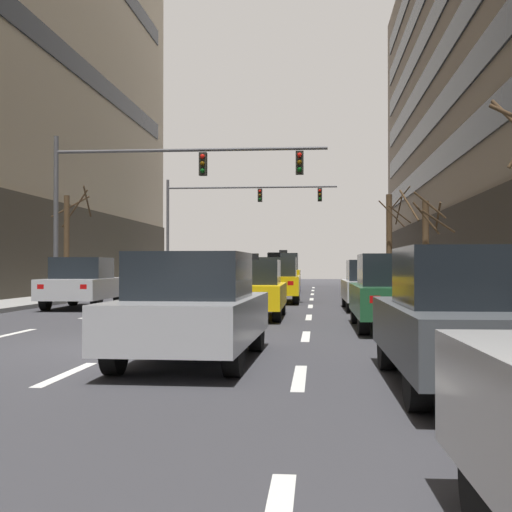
# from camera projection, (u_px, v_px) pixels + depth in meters

# --- Properties ---
(ground_plane) EXTENTS (120.00, 120.00, 0.00)m
(ground_plane) POSITION_uv_depth(u_px,v_px,m) (130.00, 347.00, 11.83)
(ground_plane) COLOR #38383D
(lane_stripe_l1_s4) EXTENTS (0.16, 2.00, 0.01)m
(lane_stripe_l1_s4) POSITION_uv_depth(u_px,v_px,m) (14.00, 334.00, 14.09)
(lane_stripe_l1_s4) COLOR silver
(lane_stripe_l1_s4) RESTS_ON ground
(lane_stripe_l1_s5) EXTENTS (0.16, 2.00, 0.01)m
(lane_stripe_l1_s5) POSITION_uv_depth(u_px,v_px,m) (93.00, 316.00, 19.07)
(lane_stripe_l1_s5) COLOR silver
(lane_stripe_l1_s5) RESTS_ON ground
(lane_stripe_l1_s6) EXTENTS (0.16, 2.00, 0.01)m
(lane_stripe_l1_s6) POSITION_uv_depth(u_px,v_px,m) (139.00, 305.00, 24.05)
(lane_stripe_l1_s6) COLOR silver
(lane_stripe_l1_s6) RESTS_ON ground
(lane_stripe_l1_s7) EXTENTS (0.16, 2.00, 0.01)m
(lane_stripe_l1_s7) POSITION_uv_depth(u_px,v_px,m) (170.00, 299.00, 29.03)
(lane_stripe_l1_s7) COLOR silver
(lane_stripe_l1_s7) RESTS_ON ground
(lane_stripe_l1_s8) EXTENTS (0.16, 2.00, 0.01)m
(lane_stripe_l1_s8) POSITION_uv_depth(u_px,v_px,m) (191.00, 294.00, 34.01)
(lane_stripe_l1_s8) COLOR silver
(lane_stripe_l1_s8) RESTS_ON ground
(lane_stripe_l1_s9) EXTENTS (0.16, 2.00, 0.01)m
(lane_stripe_l1_s9) POSITION_uv_depth(u_px,v_px,m) (207.00, 290.00, 38.99)
(lane_stripe_l1_s9) COLOR silver
(lane_stripe_l1_s9) RESTS_ON ground
(lane_stripe_l1_s10) EXTENTS (0.16, 2.00, 0.01)m
(lane_stripe_l1_s10) POSITION_uv_depth(u_px,v_px,m) (220.00, 287.00, 43.97)
(lane_stripe_l1_s10) COLOR silver
(lane_stripe_l1_s10) RESTS_ON ground
(lane_stripe_l2_s3) EXTENTS (0.16, 2.00, 0.01)m
(lane_stripe_l2_s3) POSITION_uv_depth(u_px,v_px,m) (67.00, 374.00, 8.84)
(lane_stripe_l2_s3) COLOR silver
(lane_stripe_l2_s3) RESTS_ON ground
(lane_stripe_l2_s4) EXTENTS (0.16, 2.00, 0.01)m
(lane_stripe_l2_s4) POSITION_uv_depth(u_px,v_px,m) (157.00, 335.00, 13.82)
(lane_stripe_l2_s4) COLOR silver
(lane_stripe_l2_s4) RESTS_ON ground
(lane_stripe_l2_s5) EXTENTS (0.16, 2.00, 0.01)m
(lane_stripe_l2_s5) POSITION_uv_depth(u_px,v_px,m) (199.00, 317.00, 18.80)
(lane_stripe_l2_s5) COLOR silver
(lane_stripe_l2_s5) RESTS_ON ground
(lane_stripe_l2_s6) EXTENTS (0.16, 2.00, 0.01)m
(lane_stripe_l2_s6) POSITION_uv_depth(u_px,v_px,m) (224.00, 306.00, 23.78)
(lane_stripe_l2_s6) COLOR silver
(lane_stripe_l2_s6) RESTS_ON ground
(lane_stripe_l2_s7) EXTENTS (0.16, 2.00, 0.01)m
(lane_stripe_l2_s7) POSITION_uv_depth(u_px,v_px,m) (240.00, 299.00, 28.76)
(lane_stripe_l2_s7) COLOR silver
(lane_stripe_l2_s7) RESTS_ON ground
(lane_stripe_l2_s8) EXTENTS (0.16, 2.00, 0.01)m
(lane_stripe_l2_s8) POSITION_uv_depth(u_px,v_px,m) (251.00, 294.00, 33.74)
(lane_stripe_l2_s8) COLOR silver
(lane_stripe_l2_s8) RESTS_ON ground
(lane_stripe_l2_s9) EXTENTS (0.16, 2.00, 0.01)m
(lane_stripe_l2_s9) POSITION_uv_depth(u_px,v_px,m) (260.00, 290.00, 38.72)
(lane_stripe_l2_s9) COLOR silver
(lane_stripe_l2_s9) RESTS_ON ground
(lane_stripe_l2_s10) EXTENTS (0.16, 2.00, 0.01)m
(lane_stripe_l2_s10) POSITION_uv_depth(u_px,v_px,m) (266.00, 287.00, 43.70)
(lane_stripe_l2_s10) COLOR silver
(lane_stripe_l2_s10) RESTS_ON ground
(lane_stripe_l3_s3) EXTENTS (0.16, 2.00, 0.01)m
(lane_stripe_l3_s3) POSITION_uv_depth(u_px,v_px,m) (299.00, 377.00, 8.57)
(lane_stripe_l3_s3) COLOR silver
(lane_stripe_l3_s3) RESTS_ON ground
(lane_stripe_l3_s4) EXTENTS (0.16, 2.00, 0.01)m
(lane_stripe_l3_s4) POSITION_uv_depth(u_px,v_px,m) (306.00, 336.00, 13.55)
(lane_stripe_l3_s4) COLOR silver
(lane_stripe_l3_s4) RESTS_ON ground
(lane_stripe_l3_s5) EXTENTS (0.16, 2.00, 0.01)m
(lane_stripe_l3_s5) POSITION_uv_depth(u_px,v_px,m) (309.00, 317.00, 18.53)
(lane_stripe_l3_s5) COLOR silver
(lane_stripe_l3_s5) RESTS_ON ground
(lane_stripe_l3_s6) EXTENTS (0.16, 2.00, 0.01)m
(lane_stripe_l3_s6) POSITION_uv_depth(u_px,v_px,m) (310.00, 306.00, 23.51)
(lane_stripe_l3_s6) COLOR silver
(lane_stripe_l3_s6) RESTS_ON ground
(lane_stripe_l3_s7) EXTENTS (0.16, 2.00, 0.01)m
(lane_stripe_l3_s7) POSITION_uv_depth(u_px,v_px,m) (312.00, 299.00, 28.49)
(lane_stripe_l3_s7) COLOR silver
(lane_stripe_l3_s7) RESTS_ON ground
(lane_stripe_l3_s8) EXTENTS (0.16, 2.00, 0.01)m
(lane_stripe_l3_s8) POSITION_uv_depth(u_px,v_px,m) (312.00, 294.00, 33.47)
(lane_stripe_l3_s8) COLOR silver
(lane_stripe_l3_s8) RESTS_ON ground
(lane_stripe_l3_s9) EXTENTS (0.16, 2.00, 0.01)m
(lane_stripe_l3_s9) POSITION_uv_depth(u_px,v_px,m) (313.00, 290.00, 38.45)
(lane_stripe_l3_s9) COLOR silver
(lane_stripe_l3_s9) RESTS_ON ground
(lane_stripe_l3_s10) EXTENTS (0.16, 2.00, 0.01)m
(lane_stripe_l3_s10) POSITION_uv_depth(u_px,v_px,m) (313.00, 288.00, 43.43)
(lane_stripe_l3_s10) COLOR silver
(lane_stripe_l3_s10) RESTS_ON ground
(car_driving_0) EXTENTS (1.88, 4.31, 1.60)m
(car_driving_0) POSITION_uv_depth(u_px,v_px,m) (193.00, 308.00, 9.96)
(car_driving_0) COLOR black
(car_driving_0) RESTS_ON ground
(taxi_driving_1) EXTENTS (1.77, 4.17, 1.73)m
(taxi_driving_1) POSITION_uv_depth(u_px,v_px,m) (251.00, 289.00, 18.24)
(taxi_driving_1) COLOR black
(taxi_driving_1) RESTS_ON ground
(car_driving_2) EXTENTS (2.05, 4.54, 1.68)m
(car_driving_2) POSITION_uv_depth(u_px,v_px,m) (84.00, 283.00, 22.64)
(car_driving_2) COLOR black
(car_driving_2) RESTS_ON ground
(taxi_driving_3) EXTENTS (1.98, 4.61, 1.91)m
(taxi_driving_3) POSITION_uv_depth(u_px,v_px,m) (274.00, 280.00, 26.07)
(taxi_driving_3) COLOR black
(taxi_driving_3) RESTS_ON ground
(car_driving_4) EXTENTS (1.93, 4.37, 1.62)m
(car_driving_4) POSITION_uv_depth(u_px,v_px,m) (186.00, 276.00, 40.30)
(car_driving_4) COLOR black
(car_driving_4) RESTS_ON ground
(taxi_driving_5) EXTENTS (1.83, 4.27, 2.23)m
(taxi_driving_5) POSITION_uv_depth(u_px,v_px,m) (283.00, 273.00, 36.02)
(taxi_driving_5) COLOR black
(taxi_driving_5) RESTS_ON ground
(car_parked_1) EXTENTS (1.84, 4.33, 1.62)m
(car_parked_1) POSITION_uv_depth(u_px,v_px,m) (470.00, 319.00, 7.80)
(car_parked_1) COLOR black
(car_parked_1) RESTS_ON ground
(car_parked_2) EXTENTS (1.86, 4.43, 1.66)m
(car_parked_2) POSITION_uv_depth(u_px,v_px,m) (396.00, 292.00, 15.03)
(car_parked_2) COLOR black
(car_parked_2) RESTS_ON ground
(car_parked_3) EXTENTS (1.81, 4.24, 1.58)m
(car_parked_3) POSITION_uv_depth(u_px,v_px,m) (372.00, 285.00, 21.73)
(car_parked_3) COLOR black
(car_parked_3) RESTS_ON ground
(traffic_signal_0) EXTENTS (10.14, 0.35, 6.08)m
(traffic_signal_0) POSITION_uv_depth(u_px,v_px,m) (152.00, 182.00, 25.03)
(traffic_signal_0) COLOR #4C4C51
(traffic_signal_0) RESTS_ON sidewalk_left
(traffic_signal_1) EXTENTS (11.04, 0.34, 6.85)m
(traffic_signal_1) POSITION_uv_depth(u_px,v_px,m) (226.00, 209.00, 44.03)
(traffic_signal_1) COLOR #4C4C51
(traffic_signal_1) RESTS_ON sidewalk_left
(street_tree_0) EXTENTS (1.76, 2.24, 5.45)m
(street_tree_0) POSITION_uv_depth(u_px,v_px,m) (390.00, 240.00, 35.95)
(street_tree_0) COLOR #4C3823
(street_tree_0) RESTS_ON sidewalk_right
(street_tree_1) EXTENTS (1.92, 1.70, 4.48)m
(street_tree_1) POSITION_uv_depth(u_px,v_px,m) (68.00, 241.00, 28.14)
(street_tree_1) COLOR #4C3823
(street_tree_1) RESTS_ON sidewalk_left
(street_tree_3) EXTENTS (1.85, 1.44, 3.98)m
(street_tree_3) POSITION_uv_depth(u_px,v_px,m) (426.00, 245.00, 23.86)
(street_tree_3) COLOR #4C3823
(street_tree_3) RESTS_ON sidewalk_right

